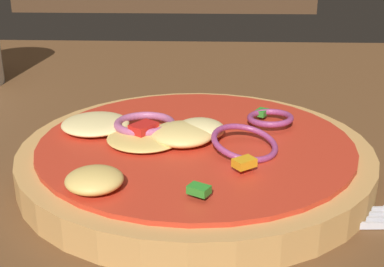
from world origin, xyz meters
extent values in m
cube|color=brown|center=(0.00, 0.00, 0.02)|extent=(1.32, 0.87, 0.04)
cylinder|color=tan|center=(-0.01, 0.01, 0.05)|extent=(0.23, 0.23, 0.02)
cylinder|color=red|center=(-0.01, 0.01, 0.06)|extent=(0.21, 0.21, 0.00)
ellipsoid|color=#F4DB8E|center=(-0.01, 0.01, 0.07)|extent=(0.03, 0.03, 0.01)
ellipsoid|color=#F4DB8E|center=(-0.08, 0.03, 0.07)|extent=(0.05, 0.05, 0.01)
ellipsoid|color=#EFCC72|center=(-0.02, 0.01, 0.07)|extent=(0.04, 0.04, 0.01)
ellipsoid|color=#E5BC60|center=(-0.04, 0.01, 0.06)|extent=(0.05, 0.05, 0.01)
ellipsoid|color=#E5BC60|center=(-0.06, -0.06, 0.07)|extent=(0.03, 0.03, 0.01)
ellipsoid|color=#F4DB8E|center=(-0.01, 0.02, 0.07)|extent=(0.03, 0.03, 0.01)
torus|color=#B25984|center=(-0.05, 0.02, 0.07)|extent=(0.05, 0.05, 0.01)
torus|color=#93386B|center=(0.04, 0.04, 0.07)|extent=(0.05, 0.05, 0.01)
torus|color=#93386B|center=(0.02, -0.01, 0.07)|extent=(0.06, 0.06, 0.01)
cube|color=#2D8C28|center=(0.04, 0.05, 0.07)|extent=(0.01, 0.01, 0.00)
cube|color=orange|center=(0.02, -0.04, 0.07)|extent=(0.02, 0.01, 0.00)
cube|color=red|center=(-0.04, 0.01, 0.07)|extent=(0.02, 0.02, 0.01)
cube|color=#2D8C28|center=(-0.01, -0.07, 0.07)|extent=(0.01, 0.01, 0.00)
cube|color=silver|center=(0.08, -0.04, 0.04)|extent=(0.03, 0.00, 0.00)
cube|color=silver|center=(0.08, -0.05, 0.04)|extent=(0.03, 0.00, 0.00)
cube|color=silver|center=(0.08, -0.05, 0.04)|extent=(0.03, 0.00, 0.00)
cube|color=silver|center=(0.08, -0.06, 0.04)|extent=(0.03, 0.00, 0.00)
camera|label=1|loc=(0.00, -0.32, 0.20)|focal=50.11mm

